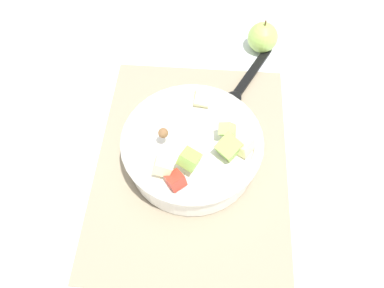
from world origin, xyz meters
name	(u,v)px	position (x,y,z in m)	size (l,w,h in m)	color
ground_plane	(192,163)	(0.00, 0.00, 0.00)	(2.40, 2.40, 0.00)	silver
placemat	(192,162)	(0.00, 0.00, 0.00)	(0.47, 0.35, 0.01)	gray
salad_bowl	(192,147)	(0.00, 0.00, 0.05)	(0.25, 0.25, 0.11)	white
serving_spoon	(240,88)	(-0.18, 0.09, 0.01)	(0.19, 0.12, 0.01)	black
whole_apple	(263,37)	(-0.31, 0.13, 0.03)	(0.07, 0.07, 0.08)	#9EC656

